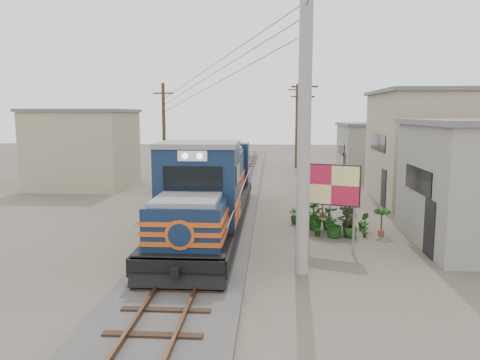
# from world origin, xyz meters

# --- Properties ---
(ground) EXTENTS (120.00, 120.00, 0.00)m
(ground) POSITION_xyz_m (0.00, 0.00, 0.00)
(ground) COLOR #473F35
(ground) RESTS_ON ground
(ballast) EXTENTS (3.60, 70.00, 0.16)m
(ballast) POSITION_xyz_m (0.00, 10.00, 0.08)
(ballast) COLOR #595651
(ballast) RESTS_ON ground
(track) EXTENTS (1.15, 70.00, 0.12)m
(track) POSITION_xyz_m (0.00, 10.00, 0.26)
(track) COLOR #51331E
(track) RESTS_ON ground
(locomotive) EXTENTS (2.81, 15.28, 3.79)m
(locomotive) POSITION_xyz_m (0.00, 5.00, 1.67)
(locomotive) COLOR black
(locomotive) RESTS_ON ground
(utility_pole_main) EXTENTS (0.40, 0.40, 10.00)m
(utility_pole_main) POSITION_xyz_m (3.50, -0.50, 5.00)
(utility_pole_main) COLOR #9E9B93
(utility_pole_main) RESTS_ON ground
(wooden_pole_mid) EXTENTS (1.60, 0.24, 7.00)m
(wooden_pole_mid) POSITION_xyz_m (4.50, 14.00, 3.68)
(wooden_pole_mid) COLOR #4C3826
(wooden_pole_mid) RESTS_ON ground
(wooden_pole_far) EXTENTS (1.60, 0.24, 7.50)m
(wooden_pole_far) POSITION_xyz_m (4.80, 28.00, 3.93)
(wooden_pole_far) COLOR #4C3826
(wooden_pole_far) RESTS_ON ground
(wooden_pole_left) EXTENTS (1.60, 0.24, 7.00)m
(wooden_pole_left) POSITION_xyz_m (-5.00, 18.00, 3.68)
(wooden_pole_left) COLOR #4C3826
(wooden_pole_left) RESTS_ON ground
(power_lines) EXTENTS (9.65, 19.00, 3.30)m
(power_lines) POSITION_xyz_m (-0.14, 8.49, 7.56)
(power_lines) COLOR black
(power_lines) RESTS_ON ground
(shophouse_mid) EXTENTS (8.40, 7.35, 6.20)m
(shophouse_mid) POSITION_xyz_m (12.50, 12.00, 3.11)
(shophouse_mid) COLOR gray
(shophouse_mid) RESTS_ON ground
(shophouse_back) EXTENTS (6.30, 6.30, 4.20)m
(shophouse_back) POSITION_xyz_m (11.00, 22.00, 2.11)
(shophouse_back) COLOR gray
(shophouse_back) RESTS_ON ground
(shophouse_left) EXTENTS (6.30, 6.30, 5.20)m
(shophouse_left) POSITION_xyz_m (-10.00, 16.00, 2.61)
(shophouse_left) COLOR gray
(shophouse_left) RESTS_ON ground
(billboard) EXTENTS (1.95, 0.81, 3.14)m
(billboard) POSITION_xyz_m (4.68, 2.01, 2.31)
(billboard) COLOR #99999E
(billboard) RESTS_ON ground
(market_umbrella) EXTENTS (2.17, 2.17, 2.29)m
(market_umbrella) POSITION_xyz_m (5.05, 5.18, 2.01)
(market_umbrella) COLOR black
(market_umbrella) RESTS_ON ground
(vendor) EXTENTS (0.61, 0.45, 1.52)m
(vendor) POSITION_xyz_m (5.64, 3.88, 0.76)
(vendor) COLOR black
(vendor) RESTS_ON ground
(plant_nursery) EXTENTS (3.50, 3.31, 1.12)m
(plant_nursery) POSITION_xyz_m (4.79, 4.74, 0.50)
(plant_nursery) COLOR #1C4D16
(plant_nursery) RESTS_ON ground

